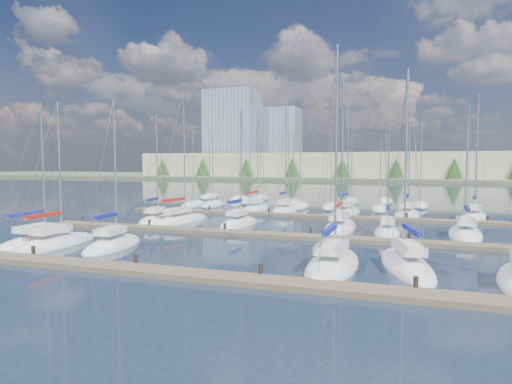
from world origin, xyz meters
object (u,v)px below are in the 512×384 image
(sailboat_m, at_px, (465,234))
(sailboat_a, at_px, (39,242))
(sailboat_e, at_px, (333,265))
(sailboat_q, at_px, (407,215))
(sailboat_p, at_px, (345,213))
(sailboat_n, at_px, (256,209))
(sailboat_f, at_px, (406,265))
(sailboat_j, at_px, (239,223))
(sailboat_h, at_px, (156,220))
(sailboat_l, at_px, (387,233))
(sailboat_o, at_px, (285,210))
(sailboat_k, at_px, (340,227))
(sailboat_b, at_px, (55,244))
(sailboat_i, at_px, (181,221))
(sailboat_c, at_px, (113,245))
(sailboat_r, at_px, (474,217))

(sailboat_m, xyz_separation_m, sailboat_a, (-32.41, -14.98, 0.00))
(sailboat_e, relative_size, sailboat_q, 1.18)
(sailboat_p, bearing_deg, sailboat_n, -170.36)
(sailboat_f, relative_size, sailboat_m, 1.06)
(sailboat_j, bearing_deg, sailboat_h, -173.34)
(sailboat_j, relative_size, sailboat_l, 1.20)
(sailboat_o, xyz_separation_m, sailboat_e, (10.31, -27.58, -0.01))
(sailboat_e, distance_m, sailboat_q, 28.29)
(sailboat_k, bearing_deg, sailboat_b, -142.16)
(sailboat_f, distance_m, sailboat_p, 27.23)
(sailboat_o, bearing_deg, sailboat_n, 176.22)
(sailboat_k, relative_size, sailboat_i, 1.04)
(sailboat_f, bearing_deg, sailboat_c, 168.74)
(sailboat_h, distance_m, sailboat_p, 23.04)
(sailboat_b, xyz_separation_m, sailboat_p, (18.73, 27.70, 0.01))
(sailboat_k, height_order, sailboat_l, sailboat_k)
(sailboat_q, xyz_separation_m, sailboat_i, (-23.13, -13.30, 0.02))
(sailboat_r, bearing_deg, sailboat_o, -167.26)
(sailboat_m, relative_size, sailboat_j, 0.96)
(sailboat_c, relative_size, sailboat_h, 0.97)
(sailboat_o, height_order, sailboat_i, sailboat_o)
(sailboat_o, height_order, sailboat_p, sailboat_o)
(sailboat_f, distance_m, sailboat_n, 32.26)
(sailboat_b, relative_size, sailboat_i, 0.80)
(sailboat_r, xyz_separation_m, sailboat_p, (-14.54, -0.72, -0.00))
(sailboat_j, relative_size, sailboat_k, 0.82)
(sailboat_k, distance_m, sailboat_e, 15.30)
(sailboat_f, relative_size, sailboat_n, 0.97)
(sailboat_j, bearing_deg, sailboat_n, 103.91)
(sailboat_c, xyz_separation_m, sailboat_n, (2.38, 26.80, 0.02))
(sailboat_b, distance_m, sailboat_r, 43.76)
(sailboat_m, bearing_deg, sailboat_r, 82.83)
(sailboat_l, bearing_deg, sailboat_c, -149.99)
(sailboat_b, relative_size, sailboat_p, 0.83)
(sailboat_a, distance_m, sailboat_q, 39.30)
(sailboat_h, xyz_separation_m, sailboat_q, (25.82, 13.88, -0.01))
(sailboat_c, height_order, sailboat_l, sailboat_c)
(sailboat_b, xyz_separation_m, sailboat_e, (21.24, 0.06, 0.01))
(sailboat_r, bearing_deg, sailboat_h, -145.82)
(sailboat_h, xyz_separation_m, sailboat_i, (2.69, 0.58, 0.01))
(sailboat_m, xyz_separation_m, sailboat_r, (2.69, 13.26, 0.01))
(sailboat_k, xyz_separation_m, sailboat_i, (-16.84, -0.64, 0.01))
(sailboat_f, xyz_separation_m, sailboat_b, (-25.51, -1.32, -0.01))
(sailboat_f, bearing_deg, sailboat_q, 76.61)
(sailboat_q, distance_m, sailboat_i, 26.69)
(sailboat_b, height_order, sailboat_p, sailboat_p)
(sailboat_h, relative_size, sailboat_n, 0.93)
(sailboat_a, distance_m, sailboat_l, 29.09)
(sailboat_r, height_order, sailboat_q, sailboat_r)
(sailboat_n, relative_size, sailboat_i, 0.90)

